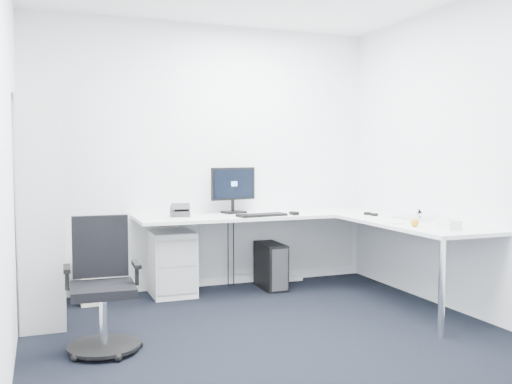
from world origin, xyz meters
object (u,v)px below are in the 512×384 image
object	(u,v)px
laptop	(416,205)
monitor	(234,190)
l_desk	(282,257)
bookshelf	(39,210)
task_chair	(103,286)

from	to	relation	value
laptop	monitor	bearing A→B (deg)	132.71
l_desk	laptop	bearing A→B (deg)	-29.90
bookshelf	laptop	xyz separation A→B (m)	(3.25, -0.67, -0.01)
l_desk	monitor	distance (m)	0.87
monitor	task_chair	bearing A→B (deg)	-146.66
l_desk	task_chair	world-z (taller)	task_chair
l_desk	bookshelf	size ratio (longest dim) A/B	1.45
bookshelf	monitor	bearing A→B (deg)	13.67
monitor	laptop	distance (m)	1.80
l_desk	bookshelf	distance (m)	2.24
l_desk	task_chair	distance (m)	2.02
task_chair	laptop	distance (m)	2.91
laptop	l_desk	bearing A→B (deg)	141.55
task_chair	monitor	distance (m)	2.14
l_desk	monitor	bearing A→B (deg)	122.54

